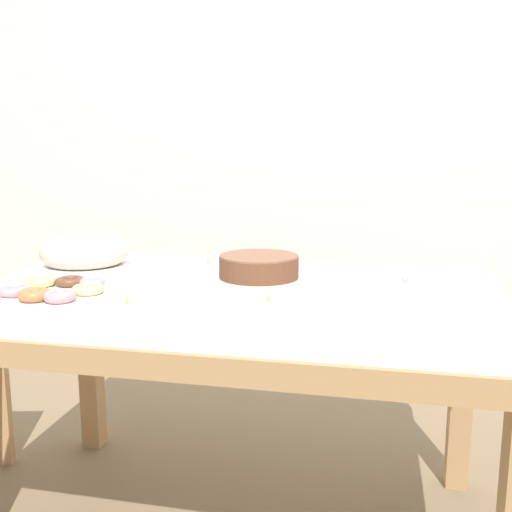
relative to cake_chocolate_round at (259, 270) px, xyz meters
name	(u,v)px	position (x,y,z in m)	size (l,w,h in m)	color
wall_back	(308,115)	(-0.05, 1.50, 0.52)	(8.00, 0.10, 2.60)	silver
dining_table	(237,321)	(-0.05, -0.08, -0.13)	(1.45, 0.89, 0.75)	silver
cake_chocolate_round	(259,270)	(0.00, 0.00, 0.00)	(0.32, 0.32, 0.08)	white
cake_golden_bundt	(85,253)	(-0.58, 0.08, 0.01)	(0.28, 0.28, 0.10)	white
pastry_platter	(56,292)	(-0.47, -0.29, -0.02)	(0.37, 0.37, 0.04)	white
plate_stack	(443,277)	(0.51, 0.08, -0.01)	(0.21, 0.21, 0.04)	white
tealight_right_edge	(268,303)	(0.08, -0.26, -0.02)	(0.04, 0.04, 0.04)	silver
tealight_centre	(127,306)	(-0.24, -0.36, -0.02)	(0.04, 0.04, 0.04)	silver
tealight_left_edge	(208,265)	(-0.20, 0.15, -0.02)	(0.04, 0.04, 0.04)	silver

